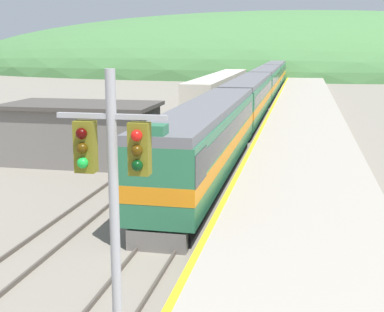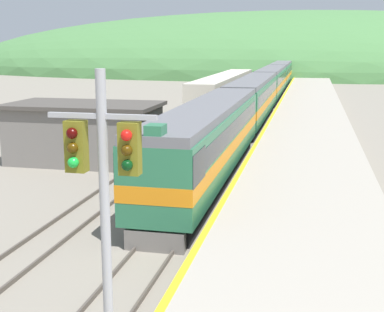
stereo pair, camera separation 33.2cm
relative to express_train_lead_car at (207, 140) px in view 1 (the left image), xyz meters
The scene contains 12 objects.
track_main 45.92m from the express_train_lead_car, 90.00° to the left, with size 1.52×180.00×0.16m.
track_siding 46.13m from the express_train_lead_car, 95.40° to the left, with size 1.52×180.00×0.16m.
platform 26.45m from the express_train_lead_car, 78.64° to the left, with size 6.72×140.00×1.07m.
distant_hills 120.17m from the express_train_lead_car, 90.00° to the left, with size 192.35×86.56×32.00m.
station_shed 9.22m from the express_train_lead_car, 159.11° to the left, with size 9.50×5.22×3.78m.
express_train_lead_car is the anchor object (origin of this frame).
carriage_second 22.70m from the express_train_lead_car, 90.00° to the left, with size 2.91×21.94×4.26m.
carriage_third 45.52m from the express_train_lead_car, 90.00° to the left, with size 2.91×21.94×4.26m.
carriage_fourth 68.34m from the express_train_lead_car, 90.00° to the left, with size 2.91×21.94×4.26m.
carriage_fifth 91.15m from the express_train_lead_car, 90.00° to the left, with size 2.91×21.94×4.26m.
siding_train 32.88m from the express_train_lead_car, 97.58° to the left, with size 2.90×29.09×3.95m.
signal_mast_main 18.51m from the express_train_lead_car, 85.57° to the right, with size 2.20×0.42×6.95m.
Camera 1 is at (4.99, -3.76, 7.41)m, focal length 50.00 mm.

